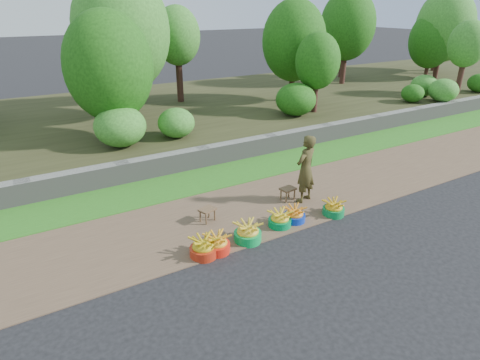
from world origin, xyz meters
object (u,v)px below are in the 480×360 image
basin_a (203,248)px  basin_d (280,220)px  basin_e (294,215)px  basin_c (248,233)px  vendor_woman (306,169)px  basin_f (334,208)px  stool_left (207,211)px  basin_b (217,244)px  stool_right (288,190)px

basin_a → basin_d: (1.78, 0.16, -0.01)m
basin_d → basin_e: basin_d is taller
basin_e → basin_d: bearing=-178.3°
basin_c → vendor_woman: bearing=21.7°
basin_f → stool_left: 2.68m
basin_a → basin_e: bearing=4.5°
vendor_woman → basin_d: bearing=12.3°
basin_c → vendor_woman: 2.22m
basin_a → stool_left: bearing=60.5°
stool_left → vendor_woman: (2.31, -0.26, 0.55)m
basin_c → stool_left: 1.10m
basin_e → stool_left: 1.80m
basin_a → basin_b: 0.27m
basin_d → basin_e: 0.38m
basin_f → stool_right: (-0.44, 1.04, 0.10)m
basin_a → vendor_woman: bearing=15.5°
basin_e → basin_b: bearing=-174.9°
basin_c → vendor_woman: (1.98, 0.79, 0.62)m
basin_c → basin_e: (1.22, 0.14, -0.02)m
basin_a → basin_e: size_ratio=1.10×
basin_f → vendor_woman: size_ratio=0.30×
vendor_woman → stool_left: bearing=-23.9°
basin_a → basin_d: basin_a is taller
stool_left → stool_right: (2.01, -0.05, 0.01)m
basin_a → basin_e: (2.16, 0.17, -0.02)m
basin_a → basin_c: (0.94, 0.03, 0.01)m
basin_b → basin_d: 1.52m
basin_a → vendor_woman: vendor_woman is taller
basin_d → stool_left: bearing=142.3°
basin_a → basin_c: bearing=1.6°
basin_e → basin_f: basin_f is taller
basin_f → basin_a: bearing=179.6°
basin_c → basin_b: bearing=-177.9°
basin_a → basin_b: basin_a is taller
basin_e → stool_right: (0.46, 0.85, 0.10)m
basin_c → stool_left: size_ratio=1.36×
stool_right → basin_d: bearing=-134.2°
basin_c → vendor_woman: size_ratio=0.34×
basin_b → vendor_woman: bearing=17.0°
basin_c → stool_right: basin_c is taller
basin_d → stool_right: 1.20m
basin_c → basin_e: 1.23m
basin_c → basin_e: size_ratio=1.15×
basin_e → basin_f: (0.90, -0.19, 0.00)m
basin_e → vendor_woman: bearing=40.2°
stool_left → basin_b: bearing=-107.3°
basin_b → vendor_woman: 2.84m
basin_c → basin_d: size_ratio=1.12×
basin_e → basin_c: bearing=-173.2°
basin_c → basin_d: 0.85m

